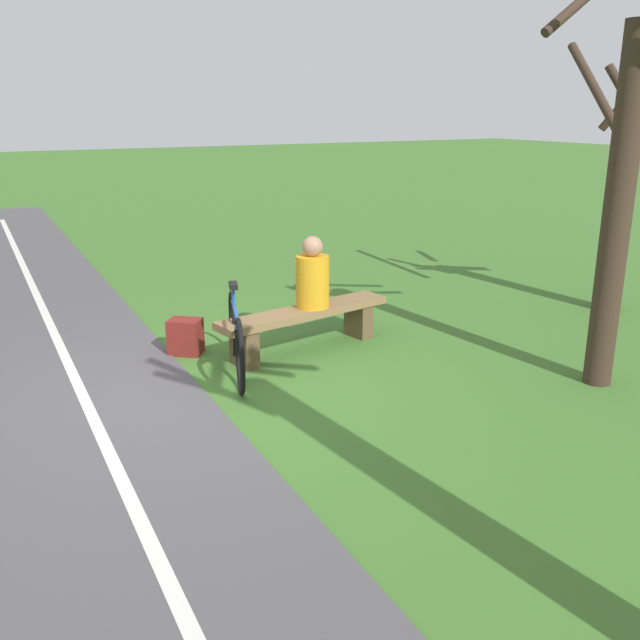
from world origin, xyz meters
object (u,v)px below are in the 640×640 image
bicycle (236,338)px  tree_far_left (624,191)px  backpack (186,337)px  tree_by_path (625,181)px  person_seated (313,277)px  bench (305,321)px

bicycle → tree_far_left: size_ratio=0.46×
backpack → tree_far_left: (-5.38, 1.02, 1.36)m
backpack → tree_by_path: 4.56m
bicycle → person_seated: bearing=125.8°
bench → bicycle: (0.92, 0.31, 0.04)m
bench → tree_far_left: size_ratio=0.60×
person_seated → backpack: bearing=-31.2°
bicycle → tree_far_left: 5.27m
bicycle → tree_far_left: (-5.13, 0.19, 1.17)m
person_seated → bicycle: bearing=8.0°
bicycle → tree_by_path: size_ratio=0.39×
bench → person_seated: (-0.11, -0.02, 0.47)m
bicycle → backpack: size_ratio=3.85×
bicycle → tree_by_path: (-2.99, 1.87, 1.54)m
backpack → tree_far_left: 5.65m
bicycle → tree_by_path: bearing=75.7°
tree_far_left → backpack: bearing=-10.8°
tree_far_left → tree_by_path: size_ratio=0.85×
person_seated → tree_far_left: bearing=162.7°
bench → backpack: size_ratio=4.98×
bicycle → backpack: (0.25, -0.83, -0.19)m
backpack → bench: bearing=156.3°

